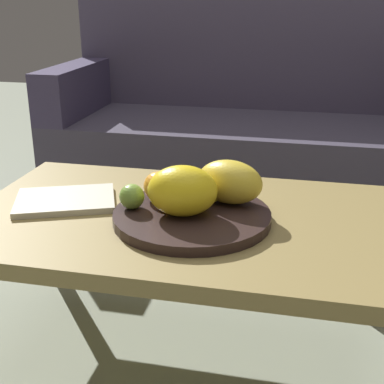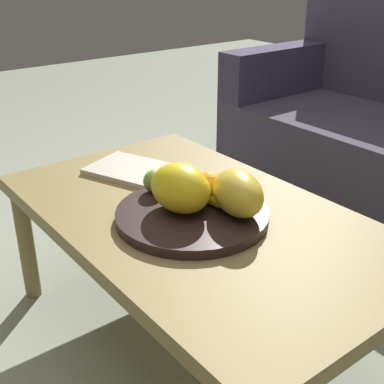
% 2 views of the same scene
% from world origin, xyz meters
% --- Properties ---
extents(ground_plane, '(8.00, 8.00, 0.00)m').
position_xyz_m(ground_plane, '(0.00, 0.00, 0.00)').
color(ground_plane, '#949D86').
extents(coffee_table, '(1.09, 0.65, 0.42)m').
position_xyz_m(coffee_table, '(0.00, 0.00, 0.37)').
color(coffee_table, olive).
rests_on(coffee_table, ground_plane).
extents(fruit_bowl, '(0.38, 0.38, 0.03)m').
position_xyz_m(fruit_bowl, '(0.02, -0.03, 0.43)').
color(fruit_bowl, '#2E201E').
rests_on(fruit_bowl, coffee_table).
extents(melon_large_front, '(0.18, 0.14, 0.12)m').
position_xyz_m(melon_large_front, '(-0.00, -0.05, 0.50)').
color(melon_large_front, yellow).
rests_on(melon_large_front, fruit_bowl).
extents(melon_smaller_beside, '(0.19, 0.15, 0.11)m').
position_xyz_m(melon_smaller_beside, '(0.10, 0.05, 0.50)').
color(melon_smaller_beside, gold).
rests_on(melon_smaller_beside, fruit_bowl).
extents(orange_front, '(0.08, 0.08, 0.08)m').
position_xyz_m(orange_front, '(0.00, 0.04, 0.48)').
color(orange_front, orange).
rests_on(orange_front, fruit_bowl).
extents(orange_left, '(0.07, 0.07, 0.07)m').
position_xyz_m(orange_left, '(-0.08, 0.02, 0.48)').
color(orange_left, orange).
rests_on(orange_left, fruit_bowl).
extents(apple_front, '(0.06, 0.06, 0.06)m').
position_xyz_m(apple_front, '(-0.13, -0.04, 0.47)').
color(apple_front, '#78A03B').
rests_on(apple_front, fruit_bowl).
extents(banana_bunch, '(0.16, 0.17, 0.06)m').
position_xyz_m(banana_bunch, '(-0.01, 0.04, 0.47)').
color(banana_bunch, yellow).
rests_on(banana_bunch, fruit_bowl).
extents(magazine, '(0.30, 0.26, 0.02)m').
position_xyz_m(magazine, '(-0.33, 0.01, 0.42)').
color(magazine, beige).
rests_on(magazine, coffee_table).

